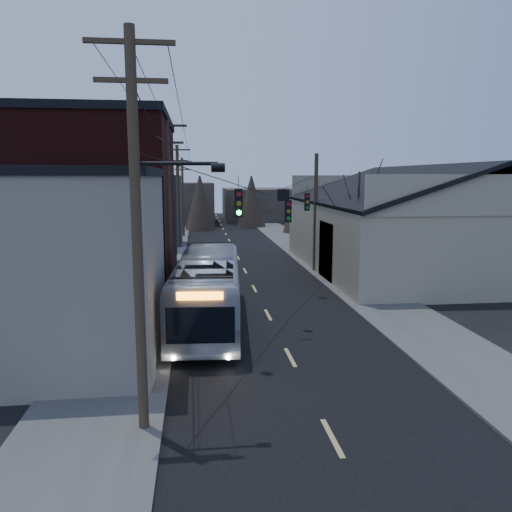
# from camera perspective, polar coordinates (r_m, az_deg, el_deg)

# --- Properties ---
(ground) EXTENTS (160.00, 160.00, 0.00)m
(ground) POSITION_cam_1_polar(r_m,az_deg,el_deg) (12.61, 11.33, -24.14)
(ground) COLOR black
(ground) RESTS_ON ground
(road_surface) EXTENTS (9.00, 110.00, 0.02)m
(road_surface) POSITION_cam_1_polar(r_m,az_deg,el_deg) (40.72, -1.81, -0.66)
(road_surface) COLOR black
(road_surface) RESTS_ON ground
(sidewalk_left) EXTENTS (4.00, 110.00, 0.12)m
(sidewalk_left) POSITION_cam_1_polar(r_m,az_deg,el_deg) (40.68, -10.97, -0.76)
(sidewalk_left) COLOR #474744
(sidewalk_left) RESTS_ON ground
(sidewalk_right) EXTENTS (4.00, 110.00, 0.12)m
(sidewalk_right) POSITION_cam_1_polar(r_m,az_deg,el_deg) (41.77, 7.11, -0.41)
(sidewalk_right) COLOR #474744
(sidewalk_right) RESTS_ON ground
(building_clapboard) EXTENTS (8.00, 8.00, 7.00)m
(building_clapboard) POSITION_cam_1_polar(r_m,az_deg,el_deg) (20.07, -22.70, -1.32)
(building_clapboard) COLOR gray
(building_clapboard) RESTS_ON ground
(building_brick) EXTENTS (10.00, 12.00, 10.00)m
(building_brick) POSITION_cam_1_polar(r_m,az_deg,el_deg) (30.75, -19.12, 5.07)
(building_brick) COLOR black
(building_brick) RESTS_ON ground
(building_left_far) EXTENTS (9.00, 14.00, 7.00)m
(building_left_far) POSITION_cam_1_polar(r_m,az_deg,el_deg) (46.51, -14.27, 4.61)
(building_left_far) COLOR #2F2B26
(building_left_far) RESTS_ON ground
(warehouse) EXTENTS (16.16, 20.60, 7.73)m
(warehouse) POSITION_cam_1_polar(r_m,az_deg,el_deg) (38.90, 18.32, 2.43)
(warehouse) COLOR gray
(warehouse) RESTS_ON ground
(building_far_left) EXTENTS (10.00, 12.00, 6.00)m
(building_far_left) POSITION_cam_1_polar(r_m,az_deg,el_deg) (75.13, -8.76, 5.99)
(building_far_left) COLOR #2F2B26
(building_far_left) RESTS_ON ground
(building_far_right) EXTENTS (12.00, 14.00, 5.00)m
(building_far_right) POSITION_cam_1_polar(r_m,az_deg,el_deg) (80.79, 0.67, 5.94)
(building_far_right) COLOR #2F2B26
(building_far_right) RESTS_ON ground
(bare_tree) EXTENTS (0.40, 0.40, 7.20)m
(bare_tree) POSITION_cam_1_polar(r_m,az_deg,el_deg) (31.77, 11.54, 2.96)
(bare_tree) COLOR black
(bare_tree) RESTS_ON ground
(utility_lines) EXTENTS (11.24, 45.28, 10.50)m
(utility_lines) POSITION_cam_1_polar(r_m,az_deg,el_deg) (34.19, -6.22, 5.78)
(utility_lines) COLOR #382B1E
(utility_lines) RESTS_ON ground
(bus) EXTENTS (3.62, 12.13, 3.33)m
(bus) POSITION_cam_1_polar(r_m,az_deg,el_deg) (23.46, -5.49, -3.81)
(bus) COLOR #B2B7BF
(bus) RESTS_ON ground
(parked_car) EXTENTS (1.59, 4.30, 1.40)m
(parked_car) POSITION_cam_1_polar(r_m,az_deg,el_deg) (39.38, -7.92, -0.05)
(parked_car) COLOR #A3A4AA
(parked_car) RESTS_ON ground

